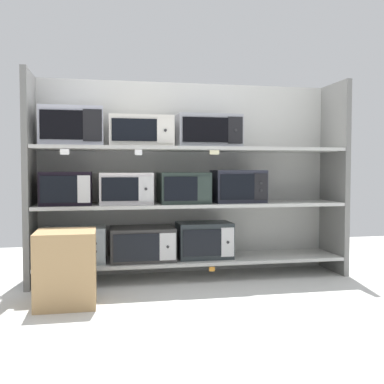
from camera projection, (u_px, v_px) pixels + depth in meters
The scene contains 23 objects.
ground at pixel (219, 311), 3.20m from camera, with size 6.76×6.00×0.02m, color silver.
back_panel at pixel (187, 178), 4.40m from camera, with size 2.96×0.04×1.81m, color #B2B2AD.
upright_left at pixel (30, 179), 3.86m from camera, with size 0.05×0.50×1.81m, color slate.
upright_right at pixel (334, 178), 4.41m from camera, with size 0.05×0.50×1.81m, color slate.
shelf_0 at pixel (192, 259), 4.17m from camera, with size 2.76×0.50×0.03m, color beige.
microwave_0 at pixel (74, 245), 3.96m from camera, with size 0.54×0.35×0.31m.
microwave_1 at pixel (142, 244), 4.07m from camera, with size 0.57×0.43×0.29m.
microwave_2 at pixel (204, 240), 4.18m from camera, with size 0.49×0.34×0.32m.
price_tag_0 at pixel (75, 275), 3.72m from camera, with size 0.07×0.00×0.04m, color orange.
price_tag_1 at pixel (212, 269), 3.94m from camera, with size 0.05×0.00×0.04m, color orange.
shelf_1 at pixel (192, 205), 4.15m from camera, with size 2.76×0.50×0.03m, color beige.
microwave_3 at pixel (66, 188), 3.92m from camera, with size 0.43×0.39×0.28m.
microwave_4 at pixel (126, 188), 4.02m from camera, with size 0.46×0.35×0.28m.
microwave_5 at pixel (183, 188), 4.12m from camera, with size 0.44×0.42×0.28m.
microwave_6 at pixel (238, 186), 4.22m from camera, with size 0.47×0.35×0.30m.
shelf_2 at pixel (192, 149), 4.12m from camera, with size 2.76×0.50×0.03m, color beige.
microwave_7 at pixel (72, 127), 3.91m from camera, with size 0.53×0.37×0.33m.
microwave_8 at pixel (141, 132), 4.02m from camera, with size 0.56×0.35×0.27m.
microwave_9 at pixel (208, 131), 4.14m from camera, with size 0.58×0.34×0.29m.
price_tag_2 at pixel (65, 152), 3.66m from camera, with size 0.07×0.00×0.05m, color white.
price_tag_3 at pixel (138, 152), 3.78m from camera, with size 0.06×0.00×0.05m, color white.
price_tag_4 at pixel (214, 152), 3.90m from camera, with size 0.08×0.00×0.04m, color beige.
shipping_carton at pixel (66, 268), 3.31m from camera, with size 0.43×0.43×0.54m, color tan.
Camera 1 is at (-0.80, -4.06, 0.98)m, focal length 42.59 mm.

